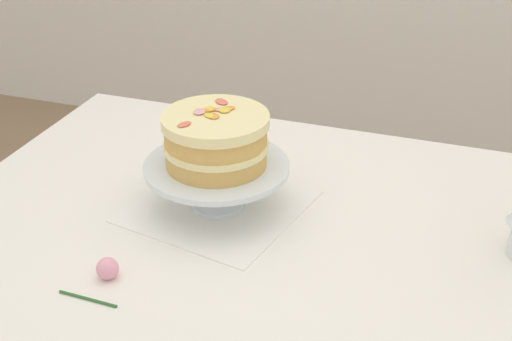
{
  "coord_description": "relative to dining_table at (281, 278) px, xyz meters",
  "views": [
    {
      "loc": [
        0.33,
        -1.1,
        1.5
      ],
      "look_at": [
        -0.06,
        0.01,
        0.86
      ],
      "focal_mm": 50.12,
      "sensor_mm": 36.0,
      "label": 1
    }
  ],
  "objects": [
    {
      "name": "dining_table",
      "position": [
        0.0,
        0.0,
        0.0
      ],
      "size": [
        1.4,
        1.0,
        0.74
      ],
      "color": "white",
      "rests_on": "ground"
    },
    {
      "name": "linen_napkin",
      "position": [
        -0.16,
        0.07,
        0.09
      ],
      "size": [
        0.38,
        0.38,
        0.0
      ],
      "primitive_type": "cube",
      "rotation": [
        0.0,
        0.0,
        -0.2
      ],
      "color": "white",
      "rests_on": "dining_table"
    },
    {
      "name": "cake_stand",
      "position": [
        -0.16,
        0.07,
        0.17
      ],
      "size": [
        0.29,
        0.29,
        0.1
      ],
      "color": "silver",
      "rests_on": "linen_napkin"
    },
    {
      "name": "layer_cake",
      "position": [
        -0.16,
        0.07,
        0.24
      ],
      "size": [
        0.21,
        0.21,
        0.11
      ],
      "color": "tan",
      "rests_on": "cake_stand"
    },
    {
      "name": "fallen_rose",
      "position": [
        -0.25,
        -0.22,
        0.11
      ],
      "size": [
        0.11,
        0.09,
        0.04
      ],
      "color": "#2D6028",
      "rests_on": "dining_table"
    }
  ]
}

